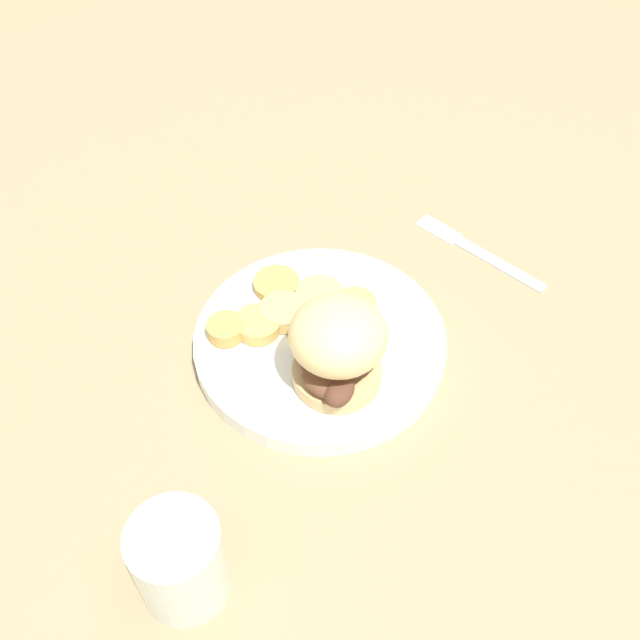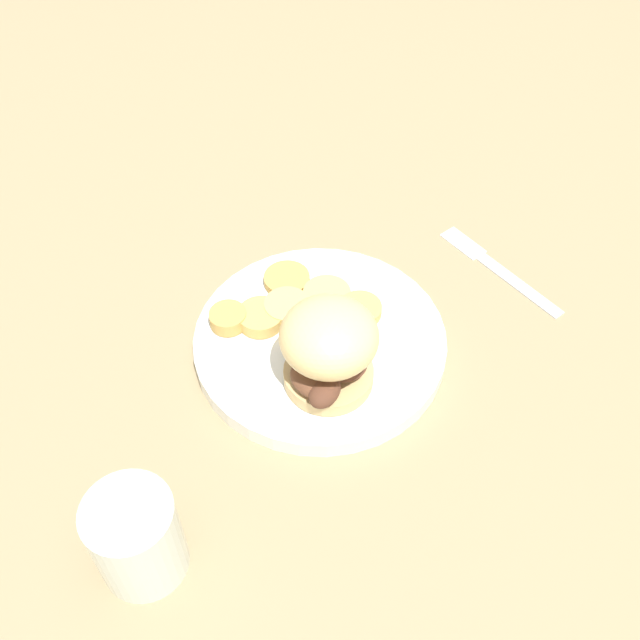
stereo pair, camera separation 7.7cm
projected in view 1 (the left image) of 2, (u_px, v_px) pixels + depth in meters
ground_plane at (320, 349)px, 0.81m from camera, size 4.00×4.00×0.00m
dinner_plate at (320, 341)px, 0.80m from camera, size 0.27×0.27×0.02m
sandwich at (336, 347)px, 0.72m from camera, size 0.11×0.10×0.10m
potato_round_0 at (320, 295)px, 0.82m from camera, size 0.05×0.05×0.01m
potato_round_1 at (355, 305)px, 0.81m from camera, size 0.05×0.05×0.01m
potato_round_2 at (283, 312)px, 0.80m from camera, size 0.05×0.05×0.02m
potato_round_3 at (276, 284)px, 0.83m from camera, size 0.05×0.05×0.01m
potato_round_4 at (258, 324)px, 0.79m from camera, size 0.05×0.05×0.02m
potato_round_5 at (226, 329)px, 0.79m from camera, size 0.04×0.04×0.02m
fork at (477, 251)px, 0.90m from camera, size 0.16×0.12×0.00m
drinking_glass at (180, 562)px, 0.60m from camera, size 0.08×0.08×0.09m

